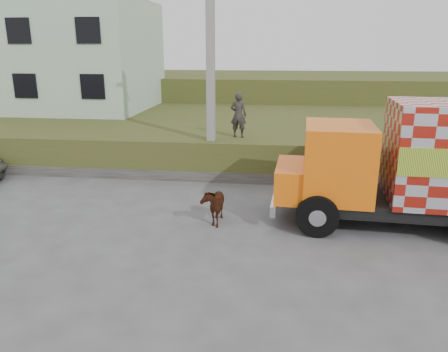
# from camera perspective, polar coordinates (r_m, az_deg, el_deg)

# --- Properties ---
(ground) EXTENTS (120.00, 120.00, 0.00)m
(ground) POSITION_cam_1_polar(r_m,az_deg,el_deg) (12.74, -0.32, -6.26)
(ground) COLOR #474749
(ground) RESTS_ON ground
(embankment) EXTENTS (40.00, 12.00, 1.50)m
(embankment) POSITION_cam_1_polar(r_m,az_deg,el_deg) (22.11, 3.05, 5.53)
(embankment) COLOR #364C19
(embankment) RESTS_ON ground
(embankment_far) EXTENTS (40.00, 12.00, 3.00)m
(embankment_far) POSITION_cam_1_polar(r_m,az_deg,el_deg) (33.87, 4.58, 10.57)
(embankment_far) COLOR #364C19
(embankment_far) RESTS_ON ground
(retaining_strip) EXTENTS (16.00, 0.50, 0.40)m
(retaining_strip) POSITION_cam_1_polar(r_m,az_deg,el_deg) (16.92, -5.20, 0.16)
(retaining_strip) COLOR #595651
(retaining_strip) RESTS_ON ground
(building) EXTENTS (10.00, 8.00, 6.00)m
(building) POSITION_cam_1_polar(r_m,az_deg,el_deg) (27.66, -20.49, 14.56)
(building) COLOR #A4BCA1
(building) RESTS_ON embankment
(utility_pole) EXTENTS (1.20, 0.30, 8.00)m
(utility_pole) POSITION_cam_1_polar(r_m,az_deg,el_deg) (16.48, -1.76, 13.49)
(utility_pole) COLOR gray
(utility_pole) RESTS_ON ground
(cargo_truck) EXTENTS (8.08, 3.17, 3.54)m
(cargo_truck) POSITION_cam_1_polar(r_m,az_deg,el_deg) (13.31, 26.24, 1.27)
(cargo_truck) COLOR black
(cargo_truck) RESTS_ON ground
(cow) EXTENTS (0.64, 1.33, 1.11)m
(cow) POSITION_cam_1_polar(r_m,az_deg,el_deg) (12.70, -1.42, -3.67)
(cow) COLOR black
(cow) RESTS_ON ground
(pedestrian) EXTENTS (0.69, 0.51, 1.76)m
(pedestrian) POSITION_cam_1_polar(r_m,az_deg,el_deg) (17.30, 1.90, 7.97)
(pedestrian) COLOR #2D2B28
(pedestrian) RESTS_ON embankment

